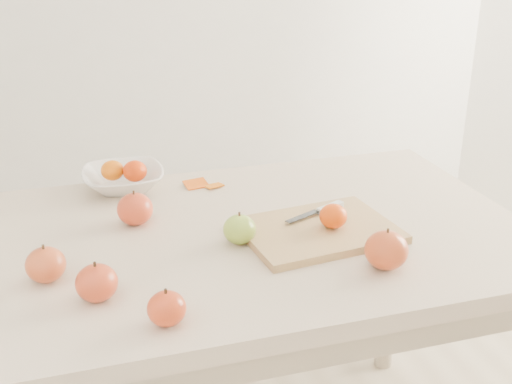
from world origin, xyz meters
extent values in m
cube|color=beige|center=(0.00, 0.00, 0.73)|extent=(1.20, 0.80, 0.04)
cylinder|color=#BCAA8E|center=(-0.54, 0.34, 0.35)|extent=(0.06, 0.06, 0.71)
cylinder|color=#BCAA8E|center=(0.54, 0.34, 0.35)|extent=(0.06, 0.06, 0.71)
cube|color=tan|center=(0.11, -0.06, 0.76)|extent=(0.35, 0.28, 0.02)
ellipsoid|color=#E53F08|center=(0.14, -0.07, 0.80)|extent=(0.06, 0.06, 0.05)
imported|color=white|center=(-0.28, 0.33, 0.78)|extent=(0.21, 0.21, 0.05)
ellipsoid|color=orange|center=(-0.30, 0.34, 0.80)|extent=(0.06, 0.06, 0.05)
ellipsoid|color=red|center=(-0.25, 0.32, 0.80)|extent=(0.06, 0.06, 0.05)
cube|color=#E0570F|center=(-0.09, 0.29, 0.75)|extent=(0.07, 0.06, 0.01)
cube|color=orange|center=(-0.05, 0.27, 0.75)|extent=(0.05, 0.04, 0.01)
cube|color=silver|center=(0.17, 0.01, 0.78)|extent=(0.08, 0.05, 0.01)
cube|color=#36383D|center=(0.09, -0.02, 0.78)|extent=(0.09, 0.05, 0.00)
ellipsoid|color=olive|center=(-0.07, -0.05, 0.78)|extent=(0.07, 0.07, 0.06)
ellipsoid|color=#8E1303|center=(-0.38, -0.20, 0.79)|extent=(0.08, 0.08, 0.07)
ellipsoid|color=maroon|center=(-0.47, -0.10, 0.78)|extent=(0.08, 0.08, 0.07)
ellipsoid|color=#A72411|center=(0.18, -0.24, 0.79)|extent=(0.09, 0.09, 0.08)
ellipsoid|color=maroon|center=(-0.27, -0.31, 0.78)|extent=(0.07, 0.07, 0.06)
ellipsoid|color=#931407|center=(-0.27, 0.11, 0.79)|extent=(0.08, 0.08, 0.07)
camera|label=1|loc=(-0.39, -1.25, 1.39)|focal=45.00mm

